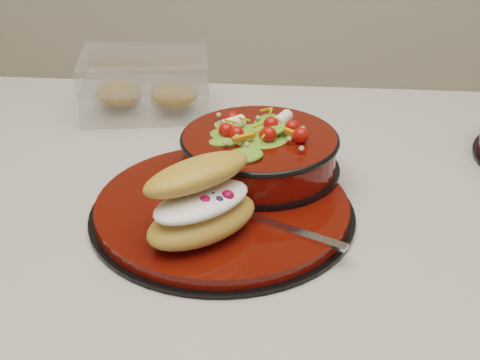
# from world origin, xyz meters

# --- Properties ---
(dinner_plate) EXTENTS (0.32, 0.32, 0.02)m
(dinner_plate) POSITION_xyz_m (-0.13, -0.08, 0.91)
(dinner_plate) COLOR black
(dinner_plate) RESTS_ON island_counter
(salad_bowl) EXTENTS (0.21, 0.21, 0.09)m
(salad_bowl) POSITION_xyz_m (-0.09, 0.01, 0.95)
(salad_bowl) COLOR black
(salad_bowl) RESTS_ON dinner_plate
(croissant) EXTENTS (0.15, 0.17, 0.08)m
(croissant) POSITION_xyz_m (-0.14, -0.15, 0.96)
(croissant) COLOR #BD8439
(croissant) RESTS_ON dinner_plate
(fork) EXTENTS (0.16, 0.09, 0.00)m
(fork) POSITION_xyz_m (-0.06, -0.13, 0.92)
(fork) COLOR silver
(fork) RESTS_ON dinner_plate
(pastry_box) EXTENTS (0.22, 0.18, 0.09)m
(pastry_box) POSITION_xyz_m (-0.29, 0.24, 0.95)
(pastry_box) COLOR white
(pastry_box) RESTS_ON island_counter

